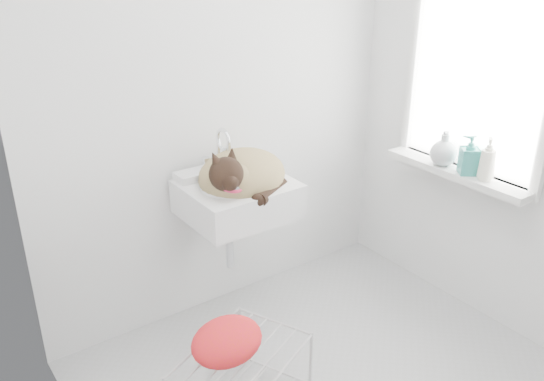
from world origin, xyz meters
TOP-DOWN VIEW (x-y plane):
  - back_wall at (0.00, 1.00)m, footprint 2.20×0.02m
  - right_wall at (1.10, 0.00)m, footprint 0.02×2.00m
  - left_wall at (-1.10, 0.00)m, footprint 0.02×2.00m
  - window_glass at (1.09, 0.20)m, footprint 0.01×0.80m
  - window_frame at (1.07, 0.20)m, footprint 0.04×0.90m
  - windowsill at (1.01, 0.20)m, footprint 0.16×0.88m
  - sink at (-0.08, 0.74)m, footprint 0.55×0.48m
  - faucet at (-0.08, 0.92)m, footprint 0.20×0.14m
  - cat at (-0.07, 0.72)m, footprint 0.54×0.48m
  - towel at (-0.51, 0.16)m, footprint 0.40×0.34m
  - bottle_a at (1.00, 0.02)m, footprint 0.10×0.10m
  - bottle_b at (1.00, 0.13)m, footprint 0.14×0.14m
  - bottle_c at (1.00, 0.29)m, footprint 0.21×0.21m

SIDE VIEW (x-z plane):
  - towel at x=-0.51m, z-range 0.30..0.44m
  - windowsill at x=1.01m, z-range 0.81..0.85m
  - sink at x=-0.08m, z-range 0.74..0.96m
  - bottle_a at x=1.00m, z-range 0.75..0.95m
  - bottle_b at x=1.00m, z-range 0.74..0.96m
  - bottle_c at x=1.00m, z-range 0.75..0.95m
  - cat at x=-0.07m, z-range 0.73..1.05m
  - faucet at x=-0.08m, z-range 0.89..1.09m
  - back_wall at x=0.00m, z-range 0.00..2.50m
  - right_wall at x=1.10m, z-range 0.00..2.50m
  - left_wall at x=-1.10m, z-range 0.00..2.50m
  - window_glass at x=1.09m, z-range 0.85..1.85m
  - window_frame at x=1.07m, z-range 0.80..1.90m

